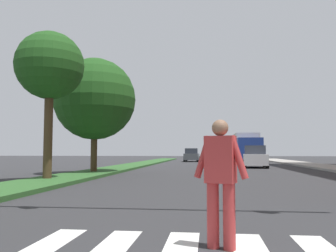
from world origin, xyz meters
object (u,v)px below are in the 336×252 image
object	(u,v)px
tree_far	(95,99)
pedestrian_performer	(221,177)
tree_mid	(50,67)
traffic_light_gantry	(86,2)
sedan_distant	(192,155)
truck_box_delivery	(247,148)
sedan_midblock	(255,157)

from	to	relation	value
tree_far	pedestrian_performer	xyz separation A→B (m)	(6.58, -14.56, -3.31)
tree_mid	traffic_light_gantry	xyz separation A→B (m)	(4.16, -7.15, -0.47)
sedan_distant	truck_box_delivery	bearing A→B (deg)	-52.50
traffic_light_gantry	pedestrian_performer	xyz separation A→B (m)	(2.68, -2.19, -3.46)
traffic_light_gantry	truck_box_delivery	distance (m)	30.11
traffic_light_gantry	pedestrian_performer	world-z (taller)	traffic_light_gantry
pedestrian_performer	sedan_distant	world-z (taller)	pedestrian_performer
sedan_distant	tree_mid	bearing A→B (deg)	-98.81
tree_mid	truck_box_delivery	bearing A→B (deg)	64.42
tree_far	sedan_distant	bearing A→B (deg)	79.94
traffic_light_gantry	sedan_midblock	distance (m)	22.54
traffic_light_gantry	sedan_distant	size ratio (longest dim) A/B	2.27
tree_far	traffic_light_gantry	distance (m)	12.98
pedestrian_performer	sedan_midblock	world-z (taller)	sedan_midblock
sedan_midblock	sedan_distant	bearing A→B (deg)	109.97
tree_far	pedestrian_performer	distance (m)	16.32
tree_far	sedan_midblock	size ratio (longest dim) A/B	1.54
tree_far	traffic_light_gantry	world-z (taller)	tree_far
traffic_light_gantry	sedan_distant	world-z (taller)	traffic_light_gantry
sedan_midblock	traffic_light_gantry	bearing A→B (deg)	-106.10
sedan_distant	tree_far	bearing A→B (deg)	-100.06
tree_mid	pedestrian_performer	world-z (taller)	tree_mid
pedestrian_performer	traffic_light_gantry	bearing A→B (deg)	140.74
pedestrian_performer	sedan_distant	size ratio (longest dim) A/B	0.40
traffic_light_gantry	truck_box_delivery	xyz separation A→B (m)	(6.44, 29.28, -2.75)
pedestrian_performer	tree_mid	bearing A→B (deg)	126.20
truck_box_delivery	tree_far	bearing A→B (deg)	-121.44
tree_mid	tree_far	distance (m)	5.27
sedan_distant	truck_box_delivery	world-z (taller)	truck_box_delivery
tree_mid	pedestrian_performer	size ratio (longest dim) A/B	3.68
sedan_distant	truck_box_delivery	distance (m)	9.83
tree_mid	truck_box_delivery	distance (m)	24.75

